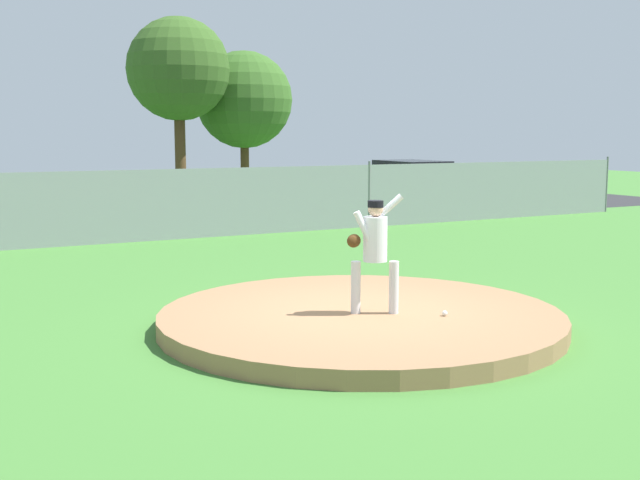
% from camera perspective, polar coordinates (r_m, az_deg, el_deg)
% --- Properties ---
extents(ground_plane, '(80.00, 80.00, 0.00)m').
position_cam_1_polar(ground_plane, '(16.27, -8.01, -1.73)').
color(ground_plane, '#427A33').
extents(asphalt_strip, '(44.00, 7.00, 0.01)m').
position_cam_1_polar(asphalt_strip, '(24.36, -14.89, 1.21)').
color(asphalt_strip, '#2B2B2D').
rests_on(asphalt_strip, ground_plane).
extents(pitchers_mound, '(5.51, 5.51, 0.23)m').
position_cam_1_polar(pitchers_mound, '(10.91, 2.93, -5.70)').
color(pitchers_mound, '#99704C').
rests_on(pitchers_mound, ground_plane).
extents(pitcher_youth, '(0.80, 0.37, 1.61)m').
position_cam_1_polar(pitcher_youth, '(10.57, 3.93, -0.35)').
color(pitcher_youth, silver).
rests_on(pitcher_youth, pitchers_mound).
extents(baseball, '(0.07, 0.07, 0.07)m').
position_cam_1_polar(baseball, '(10.68, 8.96, -5.23)').
color(baseball, white).
rests_on(baseball, pitchers_mound).
extents(chainlink_fence, '(31.44, 0.07, 1.86)m').
position_cam_1_polar(chainlink_fence, '(19.94, -12.01, 2.46)').
color(chainlink_fence, gray).
rests_on(chainlink_fence, ground_plane).
extents(parked_car_champagne, '(2.05, 4.80, 1.69)m').
position_cam_1_polar(parked_car_champagne, '(28.27, 6.60, 3.91)').
color(parked_car_champagne, tan).
rests_on(parked_car_champagne, ground_plane).
extents(traffic_cone_orange, '(0.40, 0.40, 0.55)m').
position_cam_1_polar(traffic_cone_orange, '(24.83, -7.41, 2.12)').
color(traffic_cone_orange, orange).
rests_on(traffic_cone_orange, asphalt_strip).
extents(tree_tall_centre, '(4.24, 4.24, 7.39)m').
position_cam_1_polar(tree_tall_centre, '(33.84, -10.15, 11.96)').
color(tree_tall_centre, '#4C331E').
rests_on(tree_tall_centre, ground_plane).
extents(tree_slender_far, '(4.33, 4.33, 6.30)m').
position_cam_1_polar(tree_slender_far, '(36.18, -5.48, 9.99)').
color(tree_slender_far, '#4C331E').
rests_on(tree_slender_far, ground_plane).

